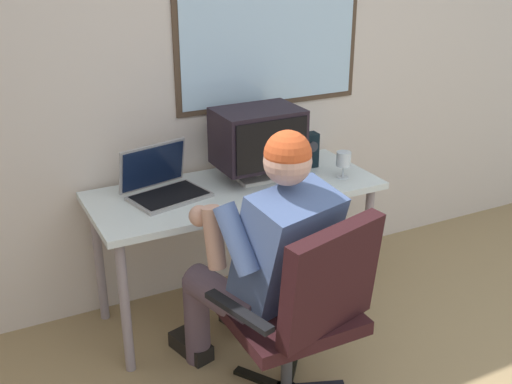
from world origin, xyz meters
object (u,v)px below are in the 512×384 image
(office_chair, at_px, (306,303))
(laptop, at_px, (162,182))
(desk, at_px, (236,201))
(wine_glass, at_px, (344,160))
(crt_monitor, at_px, (258,138))
(desk_speaker, at_px, (310,150))
(person_seated, at_px, (266,255))

(office_chair, distance_m, laptop, 0.96)
(desk, height_order, wine_glass, wine_glass)
(crt_monitor, bearing_deg, desk_speaker, 5.71)
(desk, relative_size, person_seated, 1.21)
(wine_glass, height_order, desk_speaker, desk_speaker)
(desk, distance_m, crt_monitor, 0.34)
(office_chair, xyz_separation_m, wine_glass, (0.62, 0.67, 0.30))
(office_chair, height_order, person_seated, person_seated)
(desk, height_order, crt_monitor, crt_monitor)
(desk, height_order, desk_speaker, desk_speaker)
(person_seated, relative_size, crt_monitor, 2.81)
(person_seated, bearing_deg, desk, 77.70)
(office_chair, bearing_deg, laptop, 108.48)
(office_chair, xyz_separation_m, person_seated, (-0.06, 0.24, 0.11))
(wine_glass, relative_size, desk_speaker, 0.74)
(office_chair, relative_size, laptop, 2.16)
(office_chair, distance_m, wine_glass, 0.96)
(person_seated, bearing_deg, desk_speaker, 46.65)
(office_chair, height_order, wine_glass, office_chair)
(desk, relative_size, desk_speaker, 7.67)
(wine_glass, bearing_deg, desk, 166.84)
(desk, height_order, office_chair, office_chair)
(desk, height_order, laptop, laptop)
(desk, relative_size, office_chair, 1.62)
(crt_monitor, xyz_separation_m, laptop, (-0.51, 0.02, -0.16))
(desk, distance_m, wine_glass, 0.60)
(desk, xyz_separation_m, laptop, (-0.36, 0.08, 0.14))
(crt_monitor, relative_size, laptop, 1.03)
(desk, xyz_separation_m, person_seated, (-0.12, -0.55, -0.01))
(office_chair, distance_m, crt_monitor, 0.98)
(desk, bearing_deg, wine_glass, -13.16)
(laptop, relative_size, desk_speaker, 2.19)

